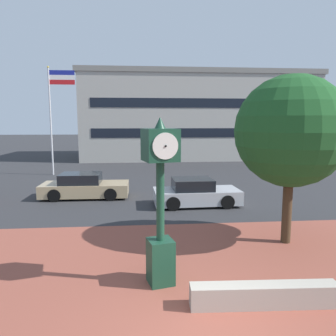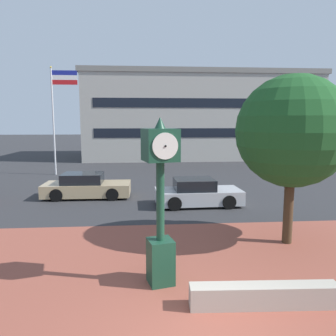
% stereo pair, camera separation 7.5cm
% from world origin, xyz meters
% --- Properties ---
extents(plaza_brick_paving, '(44.00, 10.99, 0.01)m').
position_xyz_m(plaza_brick_paving, '(0.00, 1.50, 0.00)').
color(plaza_brick_paving, brown).
rests_on(plaza_brick_paving, ground).
extents(planter_wall, '(3.21, 0.54, 0.50)m').
position_xyz_m(planter_wall, '(1.40, 1.20, 0.25)').
color(planter_wall, '#ADA393').
rests_on(planter_wall, ground).
extents(street_clock, '(0.91, 0.93, 4.05)m').
position_xyz_m(street_clock, '(-0.76, 2.42, 2.12)').
color(street_clock, '#19422D').
rests_on(street_clock, ground).
extents(plaza_tree, '(3.80, 3.54, 5.42)m').
position_xyz_m(plaza_tree, '(3.72, 4.92, 3.56)').
color(plaza_tree, '#42301E').
rests_on(plaza_tree, ground).
extents(car_street_mid, '(4.09, 2.03, 1.28)m').
position_xyz_m(car_street_mid, '(1.40, 9.87, 0.57)').
color(car_street_mid, '#B7BABF').
rests_on(car_street_mid, ground).
extents(car_street_far, '(4.47, 1.97, 1.28)m').
position_xyz_m(car_street_far, '(-4.14, 11.96, 0.57)').
color(car_street_far, tan).
rests_on(car_street_far, ground).
extents(flagpole_primary, '(1.92, 0.14, 7.91)m').
position_xyz_m(flagpole_primary, '(-7.45, 19.73, 4.85)').
color(flagpole_primary, silver).
rests_on(flagpole_primary, ground).
extents(civic_building, '(24.70, 11.21, 9.12)m').
position_xyz_m(civic_building, '(5.09, 32.05, 4.57)').
color(civic_building, '#B2ADA3').
rests_on(civic_building, ground).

